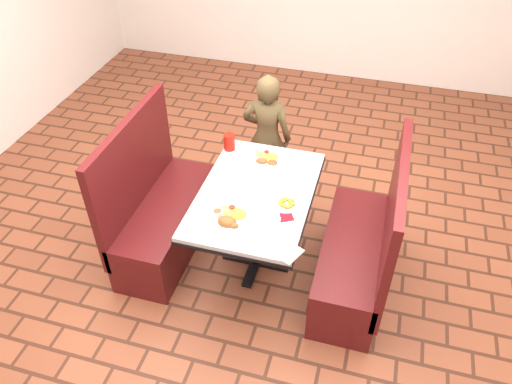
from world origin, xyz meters
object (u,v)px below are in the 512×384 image
(near_dinner_plate, at_px, (230,216))
(booth_bench_left, at_px, (161,215))
(booth_bench_right, at_px, (359,254))
(red_tumbler, at_px, (229,142))
(diner_person, at_px, (267,137))
(far_dinner_plate, at_px, (267,158))
(dining_table, at_px, (256,202))
(plantain_plate, at_px, (286,204))

(near_dinner_plate, bearing_deg, booth_bench_left, 155.40)
(booth_bench_right, bearing_deg, red_tumbler, 158.02)
(diner_person, height_order, red_tumbler, diner_person)
(far_dinner_plate, bearing_deg, booth_bench_left, -152.90)
(far_dinner_plate, relative_size, red_tumbler, 1.99)
(diner_person, bearing_deg, booth_bench_left, 54.68)
(dining_table, bearing_deg, far_dinner_plate, 93.28)
(red_tumbler, bearing_deg, booth_bench_right, -21.98)
(near_dinner_plate, relative_size, plantain_plate, 1.56)
(booth_bench_right, distance_m, diner_person, 1.36)
(dining_table, bearing_deg, booth_bench_right, 0.00)
(near_dinner_plate, height_order, far_dinner_plate, near_dinner_plate)
(dining_table, xyz_separation_m, diner_person, (-0.16, 0.92, -0.05))
(red_tumbler, bearing_deg, far_dinner_plate, -11.62)
(dining_table, distance_m, near_dinner_plate, 0.36)
(booth_bench_right, bearing_deg, far_dinner_plate, 154.20)
(dining_table, relative_size, red_tumbler, 9.02)
(diner_person, distance_m, near_dinner_plate, 1.26)
(booth_bench_left, distance_m, diner_person, 1.15)
(diner_person, bearing_deg, dining_table, 99.33)
(booth_bench_right, distance_m, far_dinner_plate, 1.01)
(booth_bench_right, xyz_separation_m, diner_person, (-0.96, 0.92, 0.27))
(plantain_plate, bearing_deg, red_tumbler, 137.25)
(dining_table, height_order, red_tumbler, red_tumbler)
(far_dinner_plate, bearing_deg, plantain_plate, -61.38)
(plantain_plate, bearing_deg, near_dinner_plate, -143.08)
(booth_bench_right, xyz_separation_m, red_tumbler, (-1.15, 0.46, 0.49))
(booth_bench_left, xyz_separation_m, diner_person, (0.64, 0.92, 0.27))
(diner_person, bearing_deg, far_dinner_plate, 104.22)
(near_dinner_plate, bearing_deg, plantain_plate, 36.92)
(diner_person, bearing_deg, booth_bench_right, 135.58)
(booth_bench_left, bearing_deg, booth_bench_right, 0.00)
(dining_table, relative_size, plantain_plate, 6.37)
(booth_bench_left, distance_m, booth_bench_right, 1.60)
(near_dinner_plate, relative_size, red_tumbler, 2.22)
(dining_table, xyz_separation_m, red_tumbler, (-0.35, 0.46, 0.16))
(booth_bench_left, height_order, booth_bench_right, same)
(booth_bench_left, distance_m, far_dinner_plate, 0.98)
(dining_table, xyz_separation_m, far_dinner_plate, (-0.02, 0.40, 0.12))
(dining_table, bearing_deg, red_tumbler, 127.22)
(far_dinner_plate, bearing_deg, diner_person, 104.85)
(plantain_plate, bearing_deg, far_dinner_plate, 118.62)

